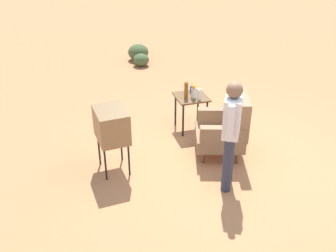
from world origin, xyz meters
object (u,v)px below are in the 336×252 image
(side_table, at_px, (191,101))
(armchair, at_px, (226,128))
(bottle_short_clear, at_px, (199,95))
(bottle_tall_amber, at_px, (186,90))
(flower_vase, at_px, (194,90))
(person_standing, at_px, (231,130))
(tv_on_stand, at_px, (112,125))
(soda_can_blue, at_px, (192,89))

(side_table, bearing_deg, armchair, 13.93)
(armchair, relative_size, bottle_short_clear, 5.30)
(bottle_tall_amber, height_order, flower_vase, bottle_tall_amber)
(armchair, height_order, side_table, armchair)
(armchair, relative_size, person_standing, 0.65)
(bottle_short_clear, bearing_deg, side_table, -157.81)
(tv_on_stand, xyz_separation_m, bottle_tall_amber, (-0.86, 1.46, 0.03))
(side_table, distance_m, person_standing, 1.84)
(side_table, distance_m, flower_vase, 0.26)
(armchair, distance_m, tv_on_stand, 1.85)
(tv_on_stand, height_order, bottle_tall_amber, tv_on_stand)
(armchair, xyz_separation_m, soda_can_blue, (-1.16, -0.18, 0.22))
(armchair, height_order, person_standing, person_standing)
(bottle_tall_amber, relative_size, bottle_short_clear, 1.50)
(bottle_tall_amber, distance_m, bottle_short_clear, 0.25)
(armchair, height_order, tv_on_stand, armchair)
(tv_on_stand, bearing_deg, flower_vase, 117.87)
(side_table, relative_size, bottle_short_clear, 3.30)
(person_standing, distance_m, bottle_short_clear, 1.63)
(flower_vase, bearing_deg, tv_on_stand, -62.13)
(side_table, bearing_deg, flower_vase, 9.73)
(side_table, bearing_deg, person_standing, -2.50)
(person_standing, height_order, bottle_short_clear, person_standing)
(tv_on_stand, xyz_separation_m, bottle_short_clear, (-0.72, 1.66, -0.02))
(side_table, relative_size, soda_can_blue, 5.41)
(person_standing, height_order, soda_can_blue, person_standing)
(side_table, distance_m, bottle_tall_amber, 0.28)
(tv_on_stand, height_order, soda_can_blue, tv_on_stand)
(soda_can_blue, distance_m, bottle_tall_amber, 0.30)
(bottle_short_clear, bearing_deg, person_standing, -5.55)
(side_table, height_order, soda_can_blue, soda_can_blue)
(person_standing, bearing_deg, side_table, 177.50)
(tv_on_stand, height_order, flower_vase, tv_on_stand)
(side_table, xyz_separation_m, bottle_tall_amber, (0.05, -0.12, 0.25))
(tv_on_stand, relative_size, bottle_tall_amber, 3.43)
(bottle_tall_amber, xyz_separation_m, flower_vase, (0.02, 0.13, -0.00))
(bottle_short_clear, bearing_deg, soda_can_blue, -177.94)
(armchair, relative_size, side_table, 1.61)
(bottle_tall_amber, distance_m, flower_vase, 0.13)
(side_table, bearing_deg, bottle_short_clear, 22.19)
(bottle_tall_amber, bearing_deg, tv_on_stand, -59.47)
(soda_can_blue, distance_m, flower_vase, 0.26)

